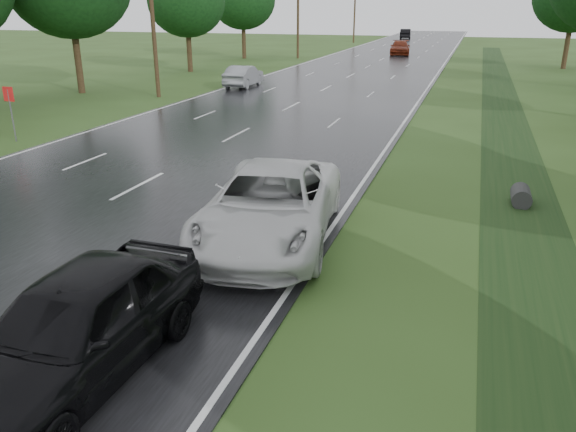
# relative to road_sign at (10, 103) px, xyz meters

# --- Properties ---
(road) EXTENTS (14.00, 180.00, 0.04)m
(road) POSITION_rel_road_sign_xyz_m (8.50, 33.00, -1.62)
(road) COLOR black
(road) RESTS_ON ground
(edge_stripe_east) EXTENTS (0.12, 180.00, 0.01)m
(edge_stripe_east) POSITION_rel_road_sign_xyz_m (15.25, 33.00, -1.60)
(edge_stripe_east) COLOR silver
(edge_stripe_east) RESTS_ON road
(edge_stripe_west) EXTENTS (0.12, 180.00, 0.01)m
(edge_stripe_west) POSITION_rel_road_sign_xyz_m (1.75, 33.00, -1.60)
(edge_stripe_west) COLOR silver
(edge_stripe_west) RESTS_ON road
(center_line) EXTENTS (0.12, 180.00, 0.01)m
(center_line) POSITION_rel_road_sign_xyz_m (8.50, 33.00, -1.60)
(center_line) COLOR silver
(center_line) RESTS_ON road
(drainage_ditch) EXTENTS (2.20, 120.00, 0.56)m
(drainage_ditch) POSITION_rel_road_sign_xyz_m (20.00, 6.71, -1.61)
(drainage_ditch) COLOR black
(drainage_ditch) RESTS_ON ground
(road_sign) EXTENTS (0.50, 0.06, 2.30)m
(road_sign) POSITION_rel_road_sign_xyz_m (0.00, 0.00, 0.00)
(road_sign) COLOR slate
(road_sign) RESTS_ON ground
(utility_pole_mid) EXTENTS (1.60, 0.26, 10.00)m
(utility_pole_mid) POSITION_rel_road_sign_xyz_m (-0.70, 13.00, 3.55)
(utility_pole_mid) COLOR #362516
(utility_pole_mid) RESTS_ON ground
(utility_pole_far) EXTENTS (1.60, 0.26, 10.00)m
(utility_pole_far) POSITION_rel_road_sign_xyz_m (-0.70, 43.00, 3.55)
(utility_pole_far) COLOR #362516
(utility_pole_far) RESTS_ON ground
(utility_pole_distant) EXTENTS (1.60, 0.26, 10.00)m
(utility_pole_distant) POSITION_rel_road_sign_xyz_m (-0.70, 73.00, 3.55)
(utility_pole_distant) COLOR #362516
(utility_pole_distant) RESTS_ON ground
(tree_west_d) EXTENTS (6.60, 6.60, 8.80)m
(tree_west_d) POSITION_rel_road_sign_xyz_m (-5.70, 27.00, 4.18)
(tree_west_d) COLOR #362516
(tree_west_d) RESTS_ON ground
(white_pickup) EXTENTS (3.79, 6.70, 1.76)m
(white_pickup) POSITION_rel_road_sign_xyz_m (14.00, -6.80, -0.72)
(white_pickup) COLOR silver
(white_pickup) RESTS_ON road
(dark_sedan) EXTENTS (2.11, 5.06, 1.71)m
(dark_sedan) POSITION_rel_road_sign_xyz_m (13.06, -12.79, -0.75)
(dark_sedan) COLOR black
(dark_sedan) RESTS_ON road
(silver_sedan) EXTENTS (1.77, 4.56, 1.48)m
(silver_sedan) POSITION_rel_road_sign_xyz_m (2.70, 18.97, -0.86)
(silver_sedan) COLOR gray
(silver_sedan) RESTS_ON road
(far_car_red) EXTENTS (2.84, 5.72, 1.60)m
(far_car_red) POSITION_rel_road_sign_xyz_m (9.50, 50.95, -0.80)
(far_car_red) COLOR maroon
(far_car_red) RESTS_ON road
(far_car_dark) EXTENTS (2.22, 5.21, 1.67)m
(far_car_dark) POSITION_rel_road_sign_xyz_m (5.75, 86.68, -0.77)
(far_car_dark) COLOR black
(far_car_dark) RESTS_ON road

